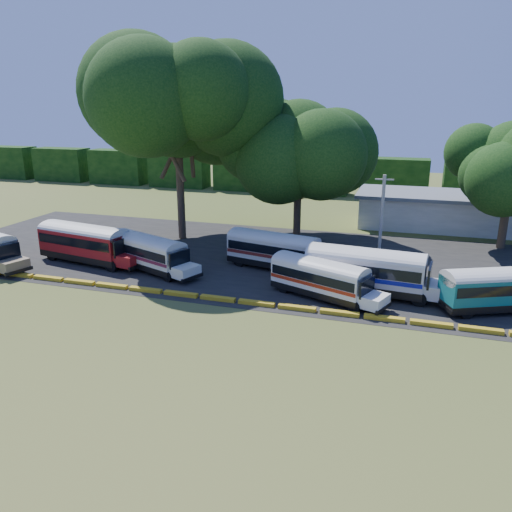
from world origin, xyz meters
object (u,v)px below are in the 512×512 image
(bus_teal, at_px, (501,287))
(tree_west, at_px, (177,102))
(bus_red, at_px, (86,241))
(bus_white_red, at_px, (322,277))
(bus_cream_west, at_px, (149,251))

(bus_teal, xyz_separation_m, tree_west, (-29.74, 11.42, 12.26))
(bus_red, height_order, bus_teal, bus_red)
(bus_white_red, distance_m, bus_teal, 12.44)
(bus_white_red, bearing_deg, bus_cream_west, -165.46)
(bus_red, relative_size, bus_teal, 1.15)
(bus_teal, bearing_deg, bus_red, 153.63)
(bus_red, height_order, tree_west, tree_west)
(bus_teal, distance_m, tree_west, 34.14)
(bus_red, bearing_deg, bus_teal, 7.88)
(bus_teal, relative_size, tree_west, 0.49)
(bus_cream_west, xyz_separation_m, bus_teal, (27.78, -0.68, 0.03))
(bus_white_red, relative_size, bus_teal, 0.96)
(bus_cream_west, bearing_deg, bus_red, -161.41)
(bus_red, bearing_deg, bus_white_red, 3.61)
(bus_red, distance_m, tree_west, 16.53)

